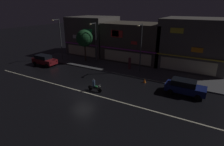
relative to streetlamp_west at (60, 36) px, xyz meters
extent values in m
plane|color=black|center=(11.49, -8.54, -4.37)|extent=(140.00, 140.00, 0.00)
cube|color=beige|center=(11.49, -8.54, -4.37)|extent=(30.31, 0.16, 0.01)
cube|color=#4C4C4F|center=(11.49, 0.95, -4.30)|extent=(31.90, 4.99, 0.14)
cube|color=#4C443A|center=(11.49, 7.18, -1.08)|extent=(10.72, 7.38, 6.60)
cube|color=#D83FD8|center=(11.49, 3.37, -1.77)|extent=(10.18, 0.24, 0.12)
cube|color=red|center=(9.59, 3.43, 0.68)|extent=(2.18, 0.08, 1.14)
cube|color=white|center=(9.34, 3.43, 0.71)|extent=(1.25, 0.08, 0.99)
cube|color=red|center=(12.75, 3.43, -0.55)|extent=(1.05, 0.08, 0.51)
cube|color=beige|center=(11.49, 3.43, -3.07)|extent=(8.58, 0.06, 1.80)
cube|color=#56514C|center=(21.06, 7.75, -0.54)|extent=(9.51, 8.51, 7.68)
cube|color=yellow|center=(21.06, 3.37, -1.77)|extent=(9.04, 0.24, 0.12)
cube|color=yellow|center=(19.10, 3.43, 1.78)|extent=(1.79, 0.08, 0.74)
cube|color=orange|center=(22.05, 3.43, -0.65)|extent=(1.50, 0.08, 0.66)
cube|color=beige|center=(21.06, 3.43, -3.07)|extent=(7.61, 0.06, 1.80)
cube|color=#56514C|center=(1.92, 7.59, -0.67)|extent=(8.07, 8.19, 7.42)
cube|color=#D83FD8|center=(1.92, 3.37, -1.77)|extent=(7.67, 0.24, 0.12)
cube|color=#33E572|center=(3.63, 3.43, 0.54)|extent=(1.84, 0.08, 1.16)
cube|color=white|center=(0.88, 3.43, -0.49)|extent=(1.65, 0.08, 0.68)
cube|color=beige|center=(1.92, 3.43, -3.07)|extent=(6.46, 0.06, 1.80)
cylinder|color=#47494C|center=(0.00, 0.22, -0.64)|extent=(0.16, 0.16, 7.19)
cube|color=#47494C|center=(0.00, -0.48, 2.85)|extent=(0.10, 1.40, 0.10)
ellipsoid|color=#F9E099|center=(0.00, -1.18, 2.77)|extent=(0.44, 0.32, 0.20)
cylinder|color=#47494C|center=(6.49, 1.77, -0.88)|extent=(0.16, 0.16, 6.72)
cube|color=#47494C|center=(6.49, 1.07, 2.38)|extent=(0.10, 1.40, 0.10)
ellipsoid|color=#F9E099|center=(6.49, 0.37, 2.30)|extent=(0.44, 0.32, 0.20)
cylinder|color=#47494C|center=(14.83, 1.01, -0.76)|extent=(0.16, 0.16, 6.94)
cube|color=#47494C|center=(14.83, 0.31, 2.61)|extent=(0.10, 1.40, 0.10)
ellipsoid|color=#F9E099|center=(14.83, -0.39, 2.53)|extent=(0.44, 0.32, 0.20)
cylinder|color=brown|center=(13.05, 1.25, -3.36)|extent=(0.41, 0.41, 1.75)
sphere|color=tan|center=(13.05, 1.25, -2.38)|extent=(0.22, 0.22, 0.22)
cylinder|color=#473323|center=(4.43, 1.37, -2.79)|extent=(0.24, 0.24, 2.89)
sphere|color=#194723|center=(4.43, 1.37, -0.19)|extent=(2.89, 2.89, 2.89)
cube|color=navy|center=(21.93, -3.33, -3.68)|extent=(4.30, 1.78, 0.76)
cube|color=black|center=(21.72, -3.33, -3.00)|extent=(2.58, 1.57, 0.60)
cube|color=#F9F2CC|center=(24.04, -2.72, -3.58)|extent=(0.08, 0.20, 0.12)
cube|color=#F9F2CC|center=(24.04, -3.93, -3.58)|extent=(0.08, 0.20, 0.12)
cylinder|color=black|center=(23.35, -2.44, -4.06)|extent=(0.62, 0.20, 0.62)
cylinder|color=black|center=(23.35, -4.22, -4.06)|extent=(0.62, 0.20, 0.62)
cylinder|color=black|center=(20.51, -2.44, -4.06)|extent=(0.62, 0.20, 0.62)
cylinder|color=black|center=(20.51, -4.22, -4.06)|extent=(0.62, 0.20, 0.62)
cube|color=maroon|center=(-0.46, -3.50, -3.68)|extent=(4.30, 1.78, 0.76)
cube|color=black|center=(-0.68, -3.50, -3.00)|extent=(2.58, 1.57, 0.60)
cube|color=#F9F2CC|center=(1.65, -2.90, -3.58)|extent=(0.08, 0.20, 0.12)
cube|color=#F9F2CC|center=(1.65, -4.11, -3.58)|extent=(0.08, 0.20, 0.12)
cylinder|color=black|center=(0.96, -2.61, -4.06)|extent=(0.62, 0.20, 0.62)
cylinder|color=black|center=(0.96, -4.39, -4.06)|extent=(0.62, 0.20, 0.62)
cylinder|color=black|center=(-1.88, -2.61, -4.06)|extent=(0.62, 0.20, 0.62)
cylinder|color=black|center=(-1.88, -4.39, -4.06)|extent=(0.62, 0.20, 0.62)
cylinder|color=black|center=(13.34, -7.69, -4.07)|extent=(0.60, 0.08, 0.60)
cylinder|color=black|center=(12.04, -7.69, -4.07)|extent=(0.60, 0.10, 0.60)
cube|color=black|center=(12.69, -7.69, -3.97)|extent=(1.30, 0.14, 0.20)
ellipsoid|color=#268C3F|center=(12.89, -7.69, -3.75)|extent=(0.44, 0.26, 0.24)
cube|color=black|center=(12.49, -7.69, -3.82)|extent=(0.56, 0.22, 0.10)
cylinder|color=slate|center=(13.29, -7.69, -3.52)|extent=(0.03, 0.60, 0.03)
sphere|color=white|center=(13.38, -7.69, -3.62)|extent=(0.14, 0.14, 0.14)
cylinder|color=#334766|center=(12.54, -7.69, -3.42)|extent=(0.32, 0.32, 0.70)
sphere|color=#333338|center=(12.54, -7.69, -2.96)|extent=(0.22, 0.22, 0.22)
cone|color=orange|center=(16.87, -2.44, -4.10)|extent=(0.36, 0.36, 0.55)
camera|label=1|loc=(23.75, -23.25, 4.93)|focal=28.82mm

